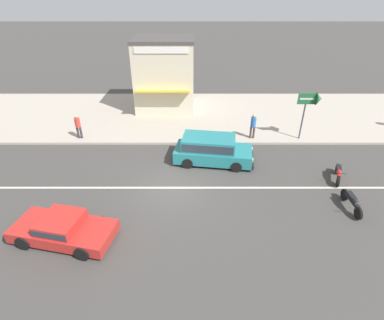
# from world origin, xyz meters

# --- Properties ---
(ground_plane) EXTENTS (160.00, 160.00, 0.00)m
(ground_plane) POSITION_xyz_m (0.00, 0.00, 0.00)
(ground_plane) COLOR #423F3D
(lane_centre_stripe) EXTENTS (50.40, 0.14, 0.01)m
(lane_centre_stripe) POSITION_xyz_m (0.00, 0.00, 0.00)
(lane_centre_stripe) COLOR silver
(lane_centre_stripe) RESTS_ON ground
(kerb_strip) EXTENTS (68.00, 10.00, 0.15)m
(kerb_strip) POSITION_xyz_m (0.00, 9.75, 0.07)
(kerb_strip) COLOR #ADA393
(kerb_strip) RESTS_ON ground
(minivan_teal_1) EXTENTS (4.69, 2.50, 1.56)m
(minivan_teal_1) POSITION_xyz_m (2.04, 2.64, 0.85)
(minivan_teal_1) COLOR teal
(minivan_teal_1) RESTS_ON ground
(sedan_red_3) EXTENTS (4.42, 2.54, 1.06)m
(sedan_red_3) POSITION_xyz_m (-4.23, -3.50, 0.53)
(sedan_red_3) COLOR red
(sedan_red_3) RESTS_ON ground
(motorcycle_0) EXTENTS (0.87, 1.80, 0.80)m
(motorcycle_0) POSITION_xyz_m (8.58, 0.74, 0.42)
(motorcycle_0) COLOR black
(motorcycle_0) RESTS_ON ground
(motorcycle_2) EXTENTS (0.56, 1.91, 0.80)m
(motorcycle_2) POSITION_xyz_m (8.21, -1.65, 0.42)
(motorcycle_2) COLOR black
(motorcycle_2) RESTS_ON ground
(arrow_signboard) EXTENTS (1.46, 0.76, 3.10)m
(arrow_signboard) POSITION_xyz_m (8.55, 5.34, 2.74)
(arrow_signboard) COLOR #4C4C51
(arrow_signboard) RESTS_ON kerb_strip
(pedestrian_mid_kerb) EXTENTS (0.34, 0.34, 1.67)m
(pedestrian_mid_kerb) POSITION_xyz_m (4.89, 5.44, 1.13)
(pedestrian_mid_kerb) COLOR #4C4238
(pedestrian_mid_kerb) RESTS_ON kerb_strip
(pedestrian_by_shop) EXTENTS (0.34, 0.34, 1.62)m
(pedestrian_by_shop) POSITION_xyz_m (-6.45, 5.42, 1.09)
(pedestrian_by_shop) COLOR #333338
(pedestrian_by_shop) RESTS_ON kerb_strip
(shopfront_corner_warung) EXTENTS (4.57, 5.00, 5.40)m
(shopfront_corner_warung) POSITION_xyz_m (-1.20, 11.36, 2.86)
(shopfront_corner_warung) COLOR beige
(shopfront_corner_warung) RESTS_ON kerb_strip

